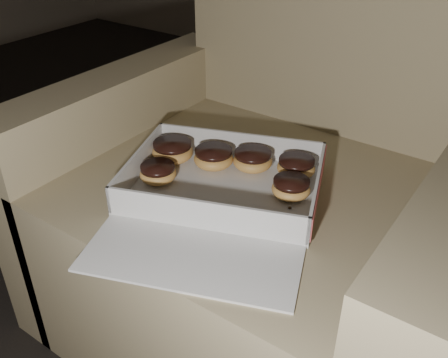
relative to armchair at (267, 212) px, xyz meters
name	(u,v)px	position (x,y,z in m)	size (l,w,h in m)	color
armchair	(267,212)	(0.00, 0.00, 0.00)	(0.95, 0.80, 0.99)	#8E7C5A
bakery_box	(220,196)	(-0.01, -0.18, 0.14)	(0.51, 0.55, 0.07)	silver
donut_a	(158,173)	(-0.15, -0.20, 0.16)	(0.08, 0.08, 0.04)	#E3A74F
donut_b	(296,167)	(0.08, -0.02, 0.16)	(0.08, 0.08, 0.04)	#E3A74F
donut_c	(291,188)	(0.11, -0.10, 0.16)	(0.08, 0.08, 0.04)	#E3A74F
donut_d	(214,158)	(-0.09, -0.09, 0.16)	(0.09, 0.09, 0.04)	#E3A74F
donut_e	(173,151)	(-0.18, -0.12, 0.16)	(0.09, 0.09, 0.05)	#E3A74F
donut_f	(253,160)	(-0.02, -0.05, 0.16)	(0.09, 0.09, 0.04)	#E3A74F
crumb_a	(276,213)	(0.11, -0.17, 0.14)	(0.01, 0.01, 0.00)	black
crumb_b	(209,207)	(0.00, -0.22, 0.14)	(0.01, 0.01, 0.00)	black
crumb_c	(290,208)	(0.12, -0.13, 0.14)	(0.01, 0.01, 0.00)	black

